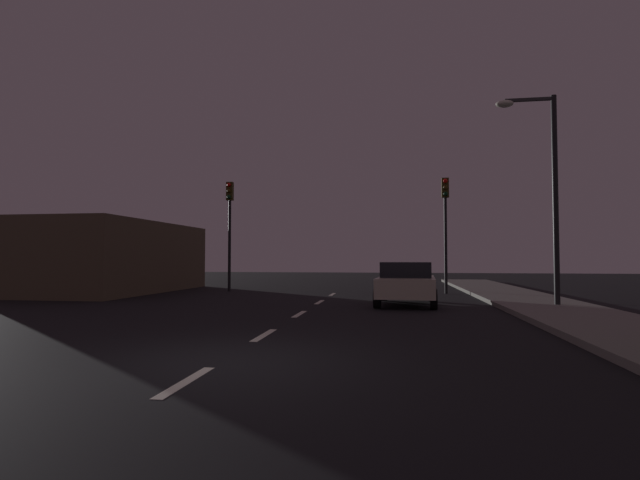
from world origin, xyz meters
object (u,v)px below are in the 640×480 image
car_stopped_ahead (407,283)px  street_lamp_right (545,179)px  traffic_signal_left (230,215)px  traffic_signal_right (445,213)px

car_stopped_ahead → street_lamp_right: (4.37, -0.71, 3.39)m
car_stopped_ahead → street_lamp_right: size_ratio=0.58×
street_lamp_right → traffic_signal_left: bearing=153.9°
traffic_signal_right → street_lamp_right: (2.45, -6.23, 0.46)m
traffic_signal_right → street_lamp_right: bearing=-68.5°
traffic_signal_left → street_lamp_right: street_lamp_right is taller
traffic_signal_left → car_stopped_ahead: size_ratio=1.35×
traffic_signal_right → street_lamp_right: size_ratio=0.77×
traffic_signal_left → traffic_signal_right: traffic_signal_left is taller
traffic_signal_right → car_stopped_ahead: traffic_signal_right is taller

